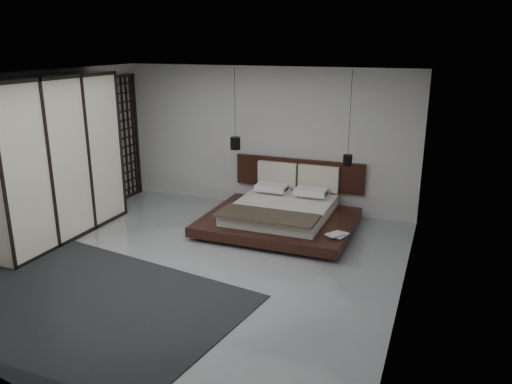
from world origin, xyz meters
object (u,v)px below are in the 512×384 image
at_px(wardrobe, 55,159).
at_px(rug, 81,305).
at_px(pendant_right, 348,160).
at_px(bed, 282,213).
at_px(lattice_screen, 125,138).
at_px(pendant_left, 235,143).

relative_size(wardrobe, rug, 0.70).
relative_size(pendant_right, rug, 0.41).
distance_m(bed, pendant_right, 1.51).
xyz_separation_m(pendant_right, rug, (-2.57, -4.01, -1.26)).
bearing_deg(lattice_screen, bed, -8.31).
bearing_deg(rug, pendant_right, 57.31).
bearing_deg(bed, pendant_left, 159.83).
xyz_separation_m(bed, rug, (-1.50, -3.62, -0.27)).
relative_size(bed, wardrobe, 0.94).
distance_m(bed, pendant_left, 1.61).
bearing_deg(rug, lattice_screen, 117.48).
distance_m(pendant_left, rug, 4.27).
xyz_separation_m(pendant_left, pendant_right, (2.14, 0.00, -0.14)).
height_order(pendant_right, rug, pendant_right).
height_order(pendant_left, rug, pendant_left).
relative_size(pendant_right, wardrobe, 0.59).
bearing_deg(pendant_left, wardrobe, -137.21).
bearing_deg(wardrobe, rug, -44.02).
bearing_deg(bed, wardrobe, -152.54).
bearing_deg(rug, bed, 67.43).
height_order(pendant_right, wardrobe, pendant_right).
relative_size(lattice_screen, rug, 0.65).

